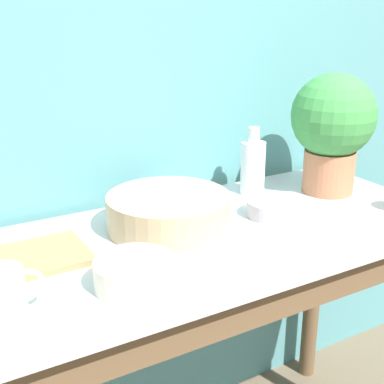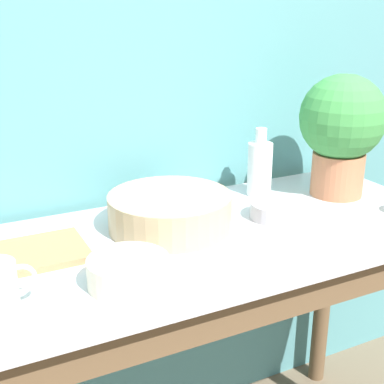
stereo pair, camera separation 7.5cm
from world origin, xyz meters
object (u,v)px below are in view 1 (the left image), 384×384
at_px(potted_plant, 333,125).
at_px(bottle_tall, 253,166).
at_px(bowl_small_cream, 135,273).
at_px(tray_board, 32,258).
at_px(bowl_wash_large, 168,212).
at_px(mug_cream, 3,293).
at_px(bowl_small_steel, 272,208).

relative_size(potted_plant, bottle_tall, 1.76).
xyz_separation_m(bowl_small_cream, tray_board, (-0.16, 0.22, -0.02)).
height_order(bowl_wash_large, mug_cream, mug_cream).
height_order(mug_cream, tray_board, mug_cream).
height_order(potted_plant, bowl_wash_large, potted_plant).
bearing_deg(bowl_wash_large, tray_board, -178.03).
bearing_deg(bottle_tall, tray_board, -170.06).
xyz_separation_m(potted_plant, bowl_small_steel, (-0.27, -0.07, -0.19)).
bearing_deg(bowl_small_steel, potted_plant, 15.05).
relative_size(mug_cream, bowl_small_steel, 0.88).
xyz_separation_m(potted_plant, bowl_wash_large, (-0.56, -0.01, -0.16)).
relative_size(mug_cream, tray_board, 0.50).
distance_m(potted_plant, bottle_tall, 0.27).
bearing_deg(mug_cream, bowl_small_steel, 11.02).
distance_m(potted_plant, tray_board, 0.94).
relative_size(bowl_small_steel, tray_board, 0.57).
relative_size(bottle_tall, mug_cream, 1.66).
relative_size(bowl_wash_large, bowl_small_steel, 2.26).
height_order(mug_cream, bowl_small_steel, mug_cream).
relative_size(potted_plant, bowl_small_steel, 2.57).
bearing_deg(bowl_small_steel, bottle_tall, 70.81).
bearing_deg(bowl_small_steel, mug_cream, -168.98).
xyz_separation_m(bowl_wash_large, mug_cream, (-0.46, -0.21, 0.00)).
height_order(bottle_tall, bowl_small_steel, bottle_tall).
bearing_deg(bowl_small_steel, bowl_small_cream, -161.08).
bearing_deg(bowl_wash_large, bowl_small_cream, -130.62).
relative_size(bowl_small_steel, bowl_small_cream, 0.83).
relative_size(mug_cream, bowl_small_cream, 0.73).
distance_m(bowl_wash_large, bottle_tall, 0.37).
height_order(bowl_wash_large, bottle_tall, bottle_tall).
xyz_separation_m(bottle_tall, mug_cream, (-0.81, -0.32, -0.04)).
bearing_deg(bowl_wash_large, bowl_small_steel, -13.06).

